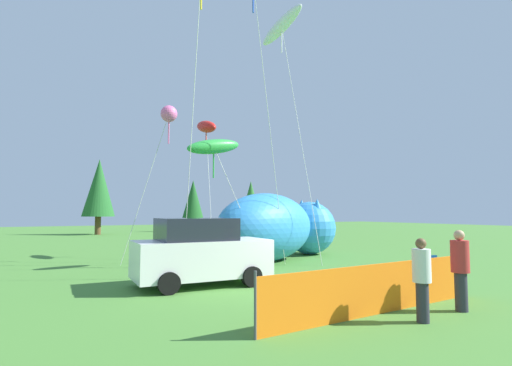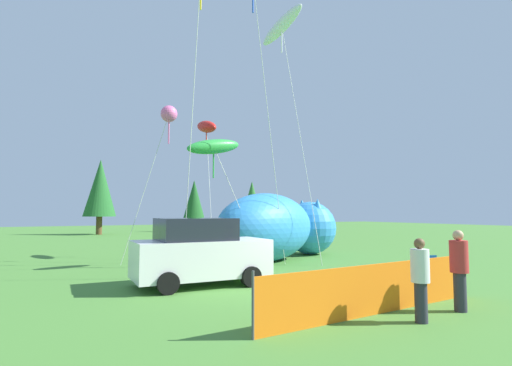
% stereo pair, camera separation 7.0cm
% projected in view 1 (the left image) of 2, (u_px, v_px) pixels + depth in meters
% --- Properties ---
extents(ground_plane, '(120.00, 120.00, 0.00)m').
position_uv_depth(ground_plane, '(308.00, 289.00, 11.52)').
color(ground_plane, '#477F33').
extents(parked_car, '(4.07, 2.18, 2.03)m').
position_uv_depth(parked_car, '(201.00, 252.00, 12.10)').
color(parked_car, white).
rests_on(parked_car, ground).
extents(folding_chair, '(0.70, 0.70, 0.95)m').
position_uv_depth(folding_chair, '(432.00, 270.00, 11.49)').
color(folding_chair, '#1959A5').
rests_on(folding_chair, ground).
extents(inflatable_cat, '(8.16, 5.42, 3.06)m').
position_uv_depth(inflatable_cat, '(278.00, 229.00, 18.72)').
color(inflatable_cat, '#338CD8').
rests_on(inflatable_cat, ground).
extents(safety_fence, '(6.65, 0.54, 1.18)m').
position_uv_depth(safety_fence, '(381.00, 288.00, 8.76)').
color(safety_fence, orange).
rests_on(safety_fence, ground).
extents(spectator_in_red_shirt, '(0.37, 0.37, 1.68)m').
position_uv_depth(spectator_in_red_shirt, '(422.00, 276.00, 8.06)').
color(spectator_in_red_shirt, '#2D2D38').
rests_on(spectator_in_red_shirt, ground).
extents(spectator_in_yellow_shirt, '(0.39, 0.39, 1.81)m').
position_uv_depth(spectator_in_yellow_shirt, '(460.00, 267.00, 8.97)').
color(spectator_in_yellow_shirt, '#2D2D38').
rests_on(spectator_in_yellow_shirt, ground).
extents(kite_pink_octopus, '(2.07, 1.25, 6.78)m').
position_uv_depth(kite_pink_octopus, '(169.00, 115.00, 17.11)').
color(kite_pink_octopus, silver).
rests_on(kite_pink_octopus, ground).
extents(kite_green_fish, '(2.94, 1.93, 5.47)m').
position_uv_depth(kite_green_fish, '(214.00, 147.00, 16.41)').
color(kite_green_fish, silver).
rests_on(kite_green_fish, ground).
extents(kite_red_lizard, '(0.96, 3.51, 7.12)m').
position_uv_depth(kite_red_lizard, '(206.00, 127.00, 20.26)').
color(kite_red_lizard, silver).
rests_on(kite_red_lizard, ground).
extents(kite_white_ghost, '(0.99, 3.76, 11.77)m').
position_uv_depth(kite_white_ghost, '(282.00, 26.00, 18.92)').
color(kite_white_ghost, silver).
rests_on(kite_white_ghost, ground).
extents(horizon_tree_west, '(2.45, 2.45, 5.84)m').
position_uv_depth(horizon_tree_west, '(193.00, 200.00, 45.29)').
color(horizon_tree_west, brown).
rests_on(horizon_tree_west, ground).
extents(horizon_tree_mid, '(3.12, 3.12, 7.44)m').
position_uv_depth(horizon_tree_mid, '(99.00, 188.00, 39.35)').
color(horizon_tree_mid, brown).
rests_on(horizon_tree_mid, ground).
extents(horizon_tree_northeast, '(2.57, 2.57, 6.13)m').
position_uv_depth(horizon_tree_northeast, '(251.00, 200.00, 50.70)').
color(horizon_tree_northeast, brown).
rests_on(horizon_tree_northeast, ground).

